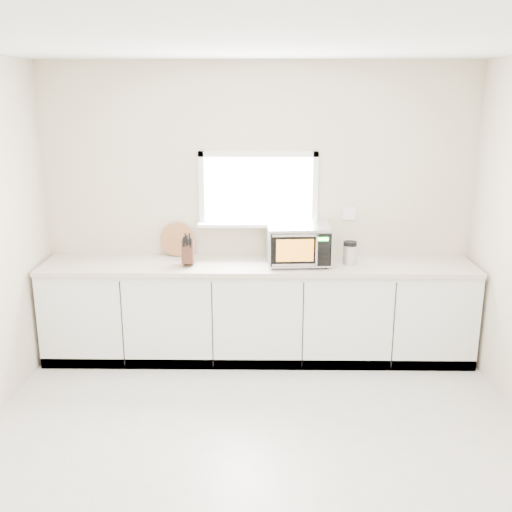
{
  "coord_description": "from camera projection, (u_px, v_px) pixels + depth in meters",
  "views": [
    {
      "loc": [
        0.05,
        -3.52,
        2.44
      ],
      "look_at": [
        -0.02,
        1.55,
        1.03
      ],
      "focal_mm": 42.0,
      "sensor_mm": 36.0,
      "label": 1
    }
  ],
  "objects": [
    {
      "name": "countertop",
      "position": [
        258.0,
        265.0,
        5.43
      ],
      "size": [
        3.92,
        0.64,
        0.04
      ],
      "primitive_type": "cube",
      "color": "beige",
      "rests_on": "cabinets"
    },
    {
      "name": "ground",
      "position": [
        255.0,
        463.0,
        4.05
      ],
      "size": [
        4.0,
        4.0,
        0.0
      ],
      "primitive_type": "plane",
      "color": "beige",
      "rests_on": "ground"
    },
    {
      "name": "coffee_grinder",
      "position": [
        350.0,
        253.0,
        5.38
      ],
      "size": [
        0.16,
        0.16,
        0.21
      ],
      "rotation": [
        0.0,
        0.0,
        0.32
      ],
      "color": "silver",
      "rests_on": "countertop"
    },
    {
      "name": "cutting_board",
      "position": [
        177.0,
        239.0,
        5.64
      ],
      "size": [
        0.32,
        0.08,
        0.32
      ],
      "primitive_type": "cylinder",
      "rotation": [
        1.4,
        0.0,
        0.0
      ],
      "color": "#A1723E",
      "rests_on": "countertop"
    },
    {
      "name": "knife_block",
      "position": [
        188.0,
        251.0,
        5.34
      ],
      "size": [
        0.1,
        0.21,
        0.3
      ],
      "rotation": [
        0.0,
        0.0,
        0.03
      ],
      "color": "#462319",
      "rests_on": "countertop"
    },
    {
      "name": "back_wall",
      "position": [
        258.0,
        209.0,
        5.61
      ],
      "size": [
        4.0,
        0.17,
        2.7
      ],
      "color": "beige",
      "rests_on": "ground"
    },
    {
      "name": "cabinets",
      "position": [
        258.0,
        312.0,
        5.57
      ],
      "size": [
        3.92,
        0.6,
        0.88
      ],
      "primitive_type": "cube",
      "color": "white",
      "rests_on": "ground"
    },
    {
      "name": "microwave",
      "position": [
        298.0,
        244.0,
        5.37
      ],
      "size": [
        0.57,
        0.47,
        0.35
      ],
      "rotation": [
        0.0,
        0.0,
        0.06
      ],
      "color": "black",
      "rests_on": "countertop"
    }
  ]
}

